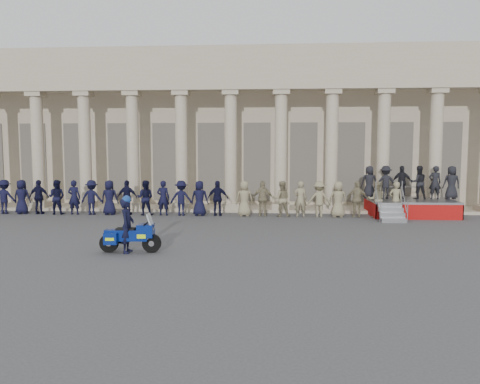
# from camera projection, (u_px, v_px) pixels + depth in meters

# --- Properties ---
(ground) EXTENTS (90.00, 90.00, 0.00)m
(ground) POSITION_uv_depth(u_px,v_px,m) (175.00, 241.00, 16.80)
(ground) COLOR #404043
(ground) RESTS_ON ground
(building) EXTENTS (40.00, 12.50, 9.00)m
(building) POSITION_uv_depth(u_px,v_px,m) (220.00, 130.00, 31.03)
(building) COLOR tan
(building) RESTS_ON ground
(officer_rank) EXTENTS (21.01, 0.66, 1.73)m
(officer_rank) POSITION_uv_depth(u_px,v_px,m) (182.00, 198.00, 23.08)
(officer_rank) COLOR black
(officer_rank) RESTS_ON ground
(reviewing_stand) EXTENTS (4.80, 3.90, 2.45)m
(reviewing_stand) POSITION_uv_depth(u_px,v_px,m) (407.00, 188.00, 23.09)
(reviewing_stand) COLOR gray
(reviewing_stand) RESTS_ON ground
(motorcycle) EXTENTS (1.97, 0.81, 1.26)m
(motorcycle) POSITION_uv_depth(u_px,v_px,m) (131.00, 236.00, 14.87)
(motorcycle) COLOR black
(motorcycle) RESTS_ON ground
(rider) EXTENTS (0.45, 0.66, 1.83)m
(rider) POSITION_uv_depth(u_px,v_px,m) (127.00, 224.00, 14.83)
(rider) COLOR black
(rider) RESTS_ON ground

